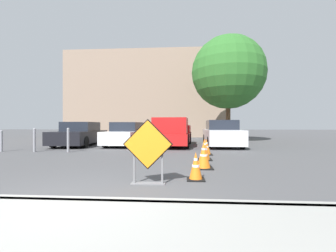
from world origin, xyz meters
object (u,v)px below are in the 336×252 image
object	(u,v)px
bollard_nearest	(68,139)
parked_car_nearest	(80,134)
road_closed_sign	(148,150)
parked_car_third	(222,134)
traffic_cone_third	(204,150)
traffic_cone_fourth	(206,147)
pickup_truck	(173,134)
traffic_cone_second	(204,156)
bollard_third	(1,140)
bollard_second	(34,139)
traffic_cone_nearest	(196,166)
parked_car_second	(127,135)

from	to	relation	value
bollard_nearest	parked_car_nearest	bearing A→B (deg)	106.84
road_closed_sign	parked_car_third	bearing A→B (deg)	71.06
traffic_cone_third	bollard_nearest	world-z (taller)	bollard_nearest
traffic_cone_fourth	pickup_truck	xyz separation A→B (m)	(-1.56, 3.70, 0.41)
traffic_cone_fourth	parked_car_nearest	world-z (taller)	parked_car_nearest
bollard_nearest	pickup_truck	bearing A→B (deg)	35.42
traffic_cone_second	traffic_cone_fourth	distance (m)	2.95
traffic_cone_third	bollard_third	world-z (taller)	bollard_third
traffic_cone_fourth	bollard_nearest	distance (m)	6.14
road_closed_sign	bollard_third	xyz separation A→B (m)	(-7.61, 5.17, -0.19)
traffic_cone_fourth	pickup_truck	world-z (taller)	pickup_truck
parked_car_third	bollard_second	distance (m)	9.59
traffic_cone_nearest	traffic_cone_fourth	bearing A→B (deg)	81.10
bollard_nearest	parked_car_second	bearing A→B (deg)	63.50
parked_car_second	road_closed_sign	bearing A→B (deg)	110.32
traffic_cone_nearest	pickup_truck	world-z (taller)	pickup_truck
road_closed_sign	pickup_truck	world-z (taller)	pickup_truck
pickup_truck	bollard_nearest	bearing A→B (deg)	39.16
traffic_cone_nearest	traffic_cone_second	xyz separation A→B (m)	(0.29, 1.34, 0.06)
parked_car_nearest	traffic_cone_second	bearing A→B (deg)	132.55
bollard_nearest	bollard_third	xyz separation A→B (m)	(-3.17, 0.00, -0.05)
parked_car_third	traffic_cone_nearest	bearing A→B (deg)	77.41
traffic_cone_second	parked_car_second	xyz separation A→B (m)	(-3.96, 6.96, 0.28)
traffic_cone_nearest	traffic_cone_third	world-z (taller)	traffic_cone_third
bollard_nearest	bollard_second	bearing A→B (deg)	180.00
traffic_cone_fourth	traffic_cone_third	bearing A→B (deg)	-98.53
traffic_cone_nearest	traffic_cone_third	size ratio (longest dim) A/B	0.83
road_closed_sign	traffic_cone_third	size ratio (longest dim) A/B	1.79
parked_car_second	parked_car_third	distance (m)	5.60
traffic_cone_nearest	parked_car_second	size ratio (longest dim) A/B	0.14
traffic_cone_fourth	bollard_third	distance (m)	9.29
traffic_cone_third	parked_car_nearest	world-z (taller)	parked_car_nearest
traffic_cone_third	traffic_cone_nearest	bearing A→B (deg)	-99.08
traffic_cone_third	bollard_nearest	size ratio (longest dim) A/B	0.69
bollard_third	traffic_cone_second	bearing A→B (deg)	-20.82
pickup_truck	parked_car_third	distance (m)	2.83
parked_car_second	bollard_third	world-z (taller)	parked_car_second
parked_car_third	bollard_nearest	size ratio (longest dim) A/B	4.01
parked_car_nearest	parked_car_third	bearing A→B (deg)	177.71
parked_car_nearest	traffic_cone_fourth	bearing A→B (deg)	149.27
pickup_truck	bollard_third	size ratio (longest dim) A/B	5.31
traffic_cone_nearest	parked_car_second	bearing A→B (deg)	113.84
parked_car_nearest	pickup_truck	bearing A→B (deg)	176.16
bollard_second	parked_car_second	bearing A→B (deg)	46.71
traffic_cone_fourth	parked_car_second	size ratio (longest dim) A/B	0.15
traffic_cone_second	bollard_second	xyz separation A→B (m)	(-7.32, 3.39, 0.21)
parked_car_third	bollard_second	world-z (taller)	parked_car_third
traffic_cone_second	parked_car_nearest	xyz separation A→B (m)	(-6.76, 6.77, 0.29)
traffic_cone_fourth	parked_car_second	world-z (taller)	parked_car_second
parked_car_nearest	parked_car_second	size ratio (longest dim) A/B	1.05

